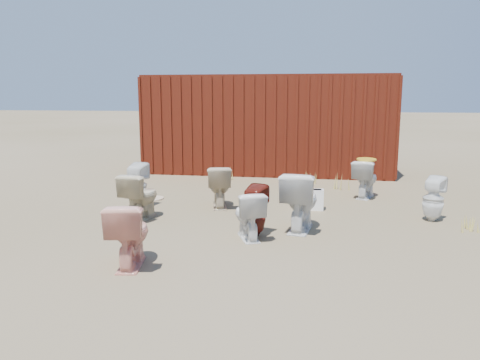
% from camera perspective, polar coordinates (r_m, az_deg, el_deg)
% --- Properties ---
extents(ground, '(100.00, 100.00, 0.00)m').
position_cam_1_polar(ground, '(7.20, -0.78, -5.15)').
color(ground, brown).
rests_on(ground, ground).
extents(shipping_container, '(6.00, 2.40, 2.40)m').
position_cam_1_polar(shipping_container, '(12.12, 3.58, 6.86)').
color(shipping_container, '#4E0E0D').
rests_on(shipping_container, ground).
extents(toilet_front_pink, '(0.54, 0.80, 0.75)m').
position_cam_1_polar(toilet_front_pink, '(5.45, -13.34, -6.41)').
color(toilet_front_pink, '#F3A28C').
rests_on(toilet_front_pink, ground).
extents(toilet_front_c, '(0.58, 0.74, 0.66)m').
position_cam_1_polar(toilet_front_c, '(6.31, 1.02, -4.27)').
color(toilet_front_c, white).
rests_on(toilet_front_c, ground).
extents(toilet_front_maroon, '(0.41, 0.41, 0.72)m').
position_cam_1_polar(toilet_front_maroon, '(6.42, 1.78, -3.78)').
color(toilet_front_maroon, '#611910').
rests_on(toilet_front_maroon, ground).
extents(toilet_front_e, '(0.59, 0.90, 0.86)m').
position_cam_1_polar(toilet_front_e, '(6.75, 7.35, -2.54)').
color(toilet_front_e, white).
rests_on(toilet_front_e, ground).
extents(toilet_back_a, '(0.39, 0.40, 0.78)m').
position_cam_1_polar(toilet_back_a, '(8.20, -12.46, -0.70)').
color(toilet_back_a, white).
rests_on(toilet_back_a, ground).
extents(toilet_back_beige_left, '(0.53, 0.78, 0.74)m').
position_cam_1_polar(toilet_back_beige_left, '(7.46, -12.05, -1.94)').
color(toilet_back_beige_left, beige).
rests_on(toilet_back_beige_left, ground).
extents(toilet_back_beige_right, '(0.56, 0.79, 0.73)m').
position_cam_1_polar(toilet_back_beige_right, '(8.10, -2.56, -0.77)').
color(toilet_back_beige_right, beige).
rests_on(toilet_back_beige_right, ground).
extents(toilet_back_yellowlid, '(0.61, 0.80, 0.72)m').
position_cam_1_polar(toilet_back_yellowlid, '(9.17, 15.05, 0.14)').
color(toilet_back_yellowlid, silver).
rests_on(toilet_back_yellowlid, ground).
extents(toilet_back_e, '(0.43, 0.44, 0.70)m').
position_cam_1_polar(toilet_back_e, '(7.78, 22.50, -2.14)').
color(toilet_back_e, white).
rests_on(toilet_back_e, ground).
extents(yellow_lid, '(0.36, 0.45, 0.02)m').
position_cam_1_polar(yellow_lid, '(9.11, 15.16, 2.44)').
color(yellow_lid, gold).
rests_on(yellow_lid, toilet_back_yellowlid).
extents(loose_tank, '(0.50, 0.21, 0.35)m').
position_cam_1_polar(loose_tank, '(8.04, 8.36, -2.35)').
color(loose_tank, white).
rests_on(loose_tank, ground).
extents(loose_lid_near, '(0.50, 0.58, 0.02)m').
position_cam_1_polar(loose_lid_near, '(8.90, -10.63, -2.26)').
color(loose_lid_near, beige).
rests_on(loose_lid_near, ground).
extents(loose_lid_far, '(0.52, 0.58, 0.02)m').
position_cam_1_polar(loose_lid_far, '(10.37, -13.40, -0.59)').
color(loose_lid_far, tan).
rests_on(loose_lid_far, ground).
extents(weed_clump_a, '(0.36, 0.36, 0.30)m').
position_cam_1_polar(weed_clump_a, '(10.51, -12.05, 0.36)').
color(weed_clump_a, '#B8A849').
rests_on(weed_clump_a, ground).
extents(weed_clump_b, '(0.32, 0.32, 0.29)m').
position_cam_1_polar(weed_clump_b, '(9.46, 6.48, -0.60)').
color(weed_clump_b, '#B8A849').
rests_on(weed_clump_b, ground).
extents(weed_clump_c, '(0.36, 0.36, 0.31)m').
position_cam_1_polar(weed_clump_c, '(9.85, 12.13, -0.26)').
color(weed_clump_c, '#B8A849').
rests_on(weed_clump_c, ground).
extents(weed_clump_d, '(0.30, 0.30, 0.28)m').
position_cam_1_polar(weed_clump_d, '(10.63, -1.65, 0.63)').
color(weed_clump_d, '#B8A849').
rests_on(weed_clump_d, ground).
extents(weed_clump_e, '(0.34, 0.34, 0.31)m').
position_cam_1_polar(weed_clump_e, '(10.29, 8.79, 0.30)').
color(weed_clump_e, '#B8A849').
rests_on(weed_clump_e, ground).
extents(weed_clump_f, '(0.28, 0.28, 0.22)m').
position_cam_1_polar(weed_clump_f, '(7.50, 25.87, -4.73)').
color(weed_clump_f, '#B8A849').
rests_on(weed_clump_f, ground).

